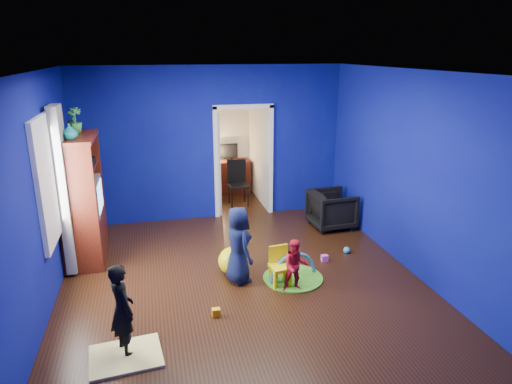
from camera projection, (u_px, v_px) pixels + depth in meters
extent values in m
cube|color=black|center=(243.00, 282.00, 6.48)|extent=(5.00, 5.50, 0.01)
cube|color=white|center=(241.00, 71.00, 5.61)|extent=(5.00, 5.50, 0.01)
cube|color=#0A0C79|center=(212.00, 144.00, 8.60)|extent=(5.00, 0.02, 2.90)
cube|color=#0A0C79|center=(314.00, 282.00, 3.49)|extent=(5.00, 0.02, 2.90)
cube|color=#0A0C79|center=(39.00, 198.00, 5.49)|extent=(0.02, 5.50, 2.90)
cube|color=#0A0C79|center=(411.00, 173.00, 6.60)|extent=(0.02, 5.50, 2.90)
imported|color=black|center=(332.00, 209.00, 8.39)|extent=(0.80, 0.78, 0.69)
imported|color=black|center=(122.00, 310.00, 4.82)|extent=(0.39, 0.45, 1.05)
imported|color=#0F1239|center=(238.00, 245.00, 6.34)|extent=(0.49, 0.62, 1.11)
imported|color=red|center=(296.00, 266.00, 6.13)|extent=(0.40, 0.33, 0.75)
imported|color=#0D656D|center=(70.00, 132.00, 6.30)|extent=(0.21, 0.21, 0.22)
imported|color=#308432|center=(74.00, 120.00, 6.76)|extent=(0.23, 0.23, 0.38)
cube|color=#41150A|center=(82.00, 200.00, 6.91)|extent=(0.58, 1.14, 1.96)
cube|color=silver|center=(84.00, 197.00, 6.90)|extent=(0.46, 0.70, 0.54)
cube|color=#F2E07A|center=(126.00, 356.00, 4.88)|extent=(0.81, 0.67, 0.03)
sphere|color=yellow|center=(232.00, 261.00, 6.67)|extent=(0.40, 0.40, 0.40)
cube|color=yellow|center=(281.00, 269.00, 6.32)|extent=(0.31, 0.31, 0.50)
cylinder|color=green|center=(293.00, 278.00, 6.56)|extent=(0.86, 0.86, 0.02)
torus|color=#3F8CD8|center=(293.00, 277.00, 6.56)|extent=(0.76, 0.24, 0.77)
cube|color=white|center=(45.00, 182.00, 5.79)|extent=(0.03, 0.95, 1.55)
cube|color=slate|center=(64.00, 191.00, 6.41)|extent=(0.14, 0.42, 2.40)
cube|color=white|center=(244.00, 163.00, 8.85)|extent=(1.16, 0.10, 2.10)
cube|color=#3D140A|center=(230.00, 176.00, 10.45)|extent=(0.88, 0.44, 0.75)
cube|color=black|center=(229.00, 151.00, 10.39)|extent=(0.40, 0.05, 0.32)
sphere|color=#FFD88C|center=(217.00, 153.00, 10.28)|extent=(0.14, 0.14, 0.14)
cube|color=black|center=(238.00, 184.00, 9.54)|extent=(0.40, 0.40, 0.92)
cube|color=white|center=(228.00, 103.00, 10.06)|extent=(0.88, 0.24, 0.04)
sphere|color=#2697DC|center=(347.00, 250.00, 7.38)|extent=(0.11, 0.11, 0.11)
cube|color=#F4A10C|center=(216.00, 312.00, 5.63)|extent=(0.10, 0.08, 0.10)
sphere|color=green|center=(281.00, 257.00, 7.11)|extent=(0.11, 0.11, 0.11)
cube|color=#D550C7|center=(325.00, 258.00, 7.09)|extent=(0.10, 0.08, 0.10)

